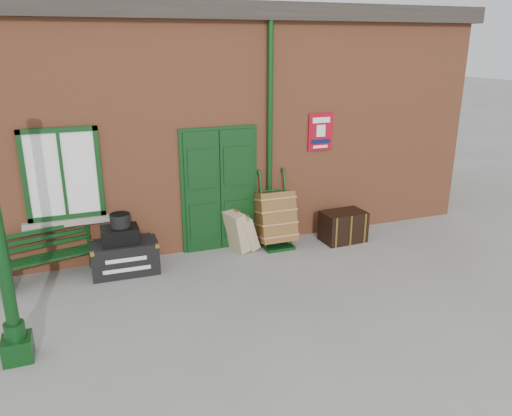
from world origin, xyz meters
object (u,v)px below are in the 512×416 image
porter_trolley (275,218)px  dark_trunk (343,226)px  bench (49,254)px  houdini_trunk (125,257)px

porter_trolley → dark_trunk: 1.36m
dark_trunk → bench: bearing=175.4°
bench → houdini_trunk: bearing=-20.5°
bench → houdini_trunk: 1.18m
porter_trolley → dark_trunk: (1.30, -0.27, -0.25)m
dark_trunk → porter_trolley: bearing=165.9°
bench → dark_trunk: size_ratio=1.81×
houdini_trunk → porter_trolley: (2.78, 0.21, 0.27)m
houdini_trunk → dark_trunk: size_ratio=1.32×
bench → dark_trunk: bearing=-15.6°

